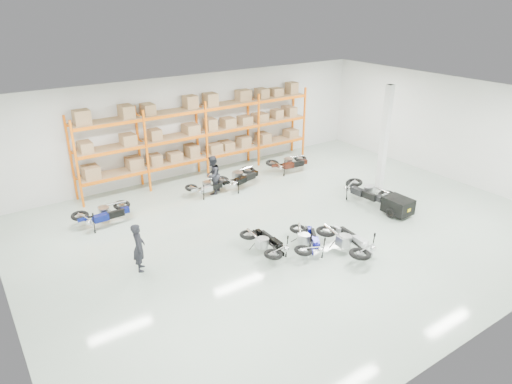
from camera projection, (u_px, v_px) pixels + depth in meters
room at (292, 170)px, 15.45m from camera, size 18.00×18.00×18.00m
pallet_rack at (201, 127)px, 20.33m from camera, size 11.28×0.98×3.62m
structural_column at (384, 140)px, 18.53m from camera, size 0.25×0.25×4.50m
moto_blue_centre at (307, 237)px, 14.72m from camera, size 1.62×1.88×1.10m
moto_silver_left at (348, 237)px, 14.50m from camera, size 1.13×2.05×1.28m
moto_black_far_left at (266, 240)px, 14.51m from camera, size 0.91×1.76×1.12m
moto_touring_right at (367, 188)px, 18.26m from camera, size 1.08×2.01×1.26m
trailer at (398, 206)px, 17.13m from camera, size 0.88×1.67×0.70m
moto_back_a at (103, 210)px, 16.44m from camera, size 1.87×0.96×1.20m
moto_back_b at (207, 184)px, 18.95m from camera, size 1.60×0.86×1.01m
moto_back_c at (239, 174)px, 19.63m from camera, size 2.09×1.35×1.25m
moto_back_d at (289, 160)px, 21.38m from camera, size 1.93×1.17×1.18m
person_left at (139, 247)px, 13.62m from camera, size 0.55×0.66×1.54m
person_back at (213, 175)px, 18.90m from camera, size 1.01×0.98×1.64m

